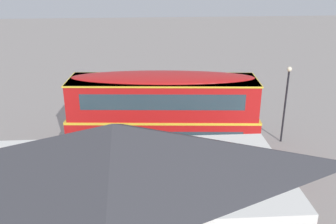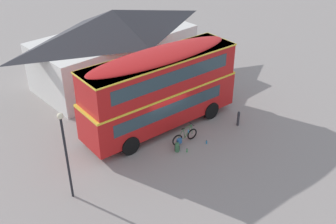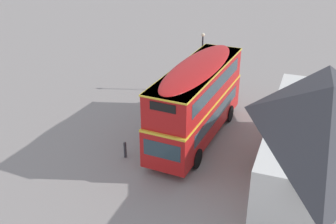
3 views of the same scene
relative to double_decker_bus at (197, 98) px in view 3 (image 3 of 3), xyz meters
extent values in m
plane|color=gray|center=(-0.48, -0.50, -2.64)|extent=(120.00, 120.00, 0.00)
cylinder|color=black|center=(3.09, 0.92, -2.09)|extent=(1.12, 0.38, 1.10)
cylinder|color=black|center=(2.88, -1.45, -2.09)|extent=(1.12, 0.38, 1.10)
cylinder|color=black|center=(-2.89, 1.45, -2.09)|extent=(1.12, 0.38, 1.10)
cylinder|color=black|center=(-3.11, -0.92, -2.09)|extent=(1.12, 0.38, 1.10)
cube|color=red|center=(-0.01, 0.00, -1.13)|extent=(9.88, 3.35, 2.10)
cube|color=yellow|center=(-0.01, 0.00, -0.05)|extent=(9.90, 3.37, 0.12)
cube|color=red|center=(-0.01, 0.00, 0.93)|extent=(9.59, 3.27, 1.90)
ellipsoid|color=red|center=(-0.01, 0.00, 1.96)|extent=(9.39, 3.21, 0.36)
cube|color=#2D424C|center=(4.80, -0.43, -0.88)|extent=(0.24, 2.05, 0.90)
cube|color=black|center=(4.68, -0.42, 1.46)|extent=(0.18, 1.37, 0.44)
cube|color=#2D424C|center=(-0.31, -1.22, -0.83)|extent=(7.54, 0.71, 0.76)
cube|color=#2D424C|center=(-0.11, -1.21, 1.08)|extent=(7.92, 0.74, 0.80)
cube|color=#2D424C|center=(-0.09, 1.25, -0.83)|extent=(7.54, 0.71, 0.76)
cube|color=#2D424C|center=(0.10, 1.21, 1.08)|extent=(7.92, 0.74, 0.80)
cube|color=yellow|center=(-0.01, 0.00, 1.84)|extent=(9.69, 3.36, 0.08)
torus|color=black|center=(0.37, -2.25, -2.30)|extent=(0.68, 0.17, 0.68)
torus|color=black|center=(-0.68, -2.10, -2.30)|extent=(0.68, 0.17, 0.68)
cylinder|color=#B2B2B7|center=(0.37, -2.25, -2.30)|extent=(0.06, 0.11, 0.05)
cylinder|color=#B2B2B7|center=(-0.68, -2.10, -2.30)|extent=(0.06, 0.11, 0.05)
cylinder|color=#2D6B38|center=(0.09, -2.21, -2.01)|extent=(0.48, 0.10, 0.73)
cylinder|color=#2D6B38|center=(0.02, -2.20, -1.69)|extent=(0.59, 0.12, 0.11)
cylinder|color=#2D6B38|center=(-0.20, -2.17, -2.04)|extent=(0.18, 0.06, 0.65)
cylinder|color=#2D6B38|center=(-0.40, -2.14, -2.33)|extent=(0.55, 0.10, 0.09)
cylinder|color=#2D6B38|center=(-0.47, -2.13, -2.01)|extent=(0.43, 0.08, 0.59)
cylinder|color=#2D6B38|center=(0.34, -2.24, -1.98)|extent=(0.10, 0.04, 0.65)
cylinder|color=black|center=(0.31, -2.24, -1.60)|extent=(0.09, 0.46, 0.03)
ellipsoid|color=black|center=(-0.29, -2.15, -1.69)|extent=(0.27, 0.13, 0.06)
cube|color=#2D609E|center=(-0.68, -2.26, -2.28)|extent=(0.30, 0.18, 0.32)
cylinder|color=#338CBF|center=(0.09, -2.21, -2.01)|extent=(0.07, 0.07, 0.18)
cube|color=#386642|center=(-1.06, -2.48, -2.42)|extent=(0.38, 0.38, 0.44)
ellipsoid|color=#386642|center=(-1.06, -2.48, -2.20)|extent=(0.36, 0.36, 0.10)
cube|color=#27472E|center=(-0.97, -2.56, -2.49)|extent=(0.19, 0.19, 0.16)
cylinder|color=black|center=(-1.08, -2.33, -2.42)|extent=(0.05, 0.05, 0.36)
cylinder|color=black|center=(-1.20, -2.46, -2.42)|extent=(0.05, 0.05, 0.36)
cylinder|color=#338CBF|center=(0.61, -3.15, -2.54)|extent=(0.08, 0.08, 0.21)
cylinder|color=black|center=(0.61, -3.15, -2.42)|extent=(0.05, 0.05, 0.03)
cylinder|color=green|center=(-0.76, -2.95, -2.53)|extent=(0.07, 0.07, 0.22)
cylinder|color=black|center=(-0.76, -2.95, -2.41)|extent=(0.04, 0.04, 0.03)
cube|color=silver|center=(2.07, 7.11, -0.91)|extent=(11.51, 5.51, 3.47)
pyramid|color=#38383D|center=(2.07, 7.11, 1.69)|extent=(11.91, 5.92, 1.73)
cube|color=#3D2319|center=(2.02, 4.44, -1.59)|extent=(1.10, 0.06, 2.10)
cube|color=#2D424C|center=(-0.83, 4.49, -0.74)|extent=(1.10, 0.06, 0.90)
cube|color=#2D424C|center=(4.88, 4.39, -0.74)|extent=(1.10, 0.06, 0.90)
cylinder|color=black|center=(-7.19, -1.65, -0.48)|extent=(0.11, 0.11, 4.33)
sphere|color=#F2E5BF|center=(-7.19, -1.65, 1.81)|extent=(0.28, 0.28, 0.28)
cylinder|color=#333338|center=(3.46, -3.15, -2.22)|extent=(0.16, 0.16, 0.85)
sphere|color=#333338|center=(3.46, -3.15, -1.75)|extent=(0.16, 0.16, 0.16)
camera|label=1|loc=(1.19, 18.01, 7.16)|focal=40.03mm
camera|label=2|loc=(-13.71, -15.13, 10.51)|focal=42.75mm
camera|label=3|loc=(21.14, 5.70, 9.81)|focal=43.54mm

